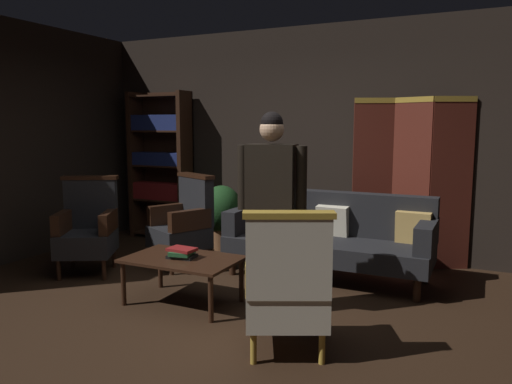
# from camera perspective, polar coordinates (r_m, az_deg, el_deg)

# --- Properties ---
(ground_plane) EXTENTS (10.00, 10.00, 0.00)m
(ground_plane) POSITION_cam_1_polar(r_m,az_deg,el_deg) (4.32, -4.72, -13.90)
(ground_plane) COLOR black
(back_wall) EXTENTS (7.20, 0.10, 2.80)m
(back_wall) POSITION_cam_1_polar(r_m,az_deg,el_deg) (6.26, 6.57, 5.94)
(back_wall) COLOR black
(back_wall) RESTS_ON ground_plane
(side_wall_left) EXTENTS (0.10, 3.60, 2.80)m
(side_wall_left) POSITION_cam_1_polar(r_m,az_deg,el_deg) (6.48, -25.66, 5.29)
(side_wall_left) COLOR black
(side_wall_left) RESTS_ON ground_plane
(folding_screen) EXTENTS (1.28, 0.26, 1.90)m
(folding_screen) POSITION_cam_1_polar(r_m,az_deg,el_deg) (5.81, 17.46, 1.39)
(folding_screen) COLOR #5B2319
(folding_screen) RESTS_ON ground_plane
(bookshelf) EXTENTS (0.90, 0.32, 2.05)m
(bookshelf) POSITION_cam_1_polar(r_m,az_deg,el_deg) (7.06, -10.94, 3.35)
(bookshelf) COLOR black
(bookshelf) RESTS_ON ground_plane
(velvet_couch) EXTENTS (2.12, 0.78, 0.88)m
(velvet_couch) POSITION_cam_1_polar(r_m,az_deg,el_deg) (5.26, 8.53, -4.84)
(velvet_couch) COLOR black
(velvet_couch) RESTS_ON ground_plane
(coffee_table) EXTENTS (1.00, 0.64, 0.42)m
(coffee_table) POSITION_cam_1_polar(r_m,az_deg,el_deg) (4.49, -8.48, -8.10)
(coffee_table) COLOR black
(coffee_table) RESTS_ON ground_plane
(armchair_gilt_accent) EXTENTS (0.77, 0.77, 1.04)m
(armchair_gilt_accent) POSITION_cam_1_polar(r_m,az_deg,el_deg) (3.48, 3.58, -10.75)
(armchair_gilt_accent) COLOR #B78E33
(armchair_gilt_accent) RESTS_ON ground_plane
(armchair_wing_left) EXTENTS (0.79, 0.78, 1.04)m
(armchair_wing_left) POSITION_cam_1_polar(r_m,az_deg,el_deg) (5.64, -18.88, -3.96)
(armchair_wing_left) COLOR black
(armchair_wing_left) RESTS_ON ground_plane
(armchair_wing_right) EXTENTS (0.77, 0.77, 1.04)m
(armchair_wing_right) POSITION_cam_1_polar(r_m,az_deg,el_deg) (5.65, -8.32, -3.59)
(armchair_wing_right) COLOR black
(armchair_wing_right) RESTS_ON ground_plane
(standing_figure) EXTENTS (0.59, 0.26, 1.70)m
(standing_figure) POSITION_cam_1_polar(r_m,az_deg,el_deg) (4.06, 1.81, -0.31)
(standing_figure) COLOR black
(standing_figure) RESTS_ON ground_plane
(potted_plant) EXTENTS (0.53, 0.53, 0.83)m
(potted_plant) POSITION_cam_1_polar(r_m,az_deg,el_deg) (6.36, -4.00, -2.37)
(potted_plant) COLOR brown
(potted_plant) RESTS_ON ground_plane
(book_black_cloth) EXTENTS (0.26, 0.20, 0.03)m
(book_black_cloth) POSITION_cam_1_polar(r_m,az_deg,el_deg) (4.47, -8.55, -7.36)
(book_black_cloth) COLOR black
(book_black_cloth) RESTS_ON coffee_table
(book_green_cloth) EXTENTS (0.22, 0.23, 0.04)m
(book_green_cloth) POSITION_cam_1_polar(r_m,az_deg,el_deg) (4.47, -8.56, -6.96)
(book_green_cloth) COLOR #1E4C28
(book_green_cloth) RESTS_ON book_black_cloth
(book_red_leather) EXTENTS (0.25, 0.18, 0.03)m
(book_red_leather) POSITION_cam_1_polar(r_m,az_deg,el_deg) (4.46, -8.57, -6.57)
(book_red_leather) COLOR maroon
(book_red_leather) RESTS_ON book_green_cloth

